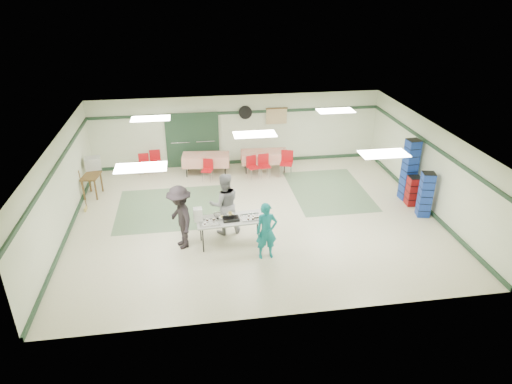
{
  "coord_description": "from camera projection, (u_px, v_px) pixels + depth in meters",
  "views": [
    {
      "loc": [
        -1.8,
        -12.17,
        6.82
      ],
      "look_at": [
        -0.01,
        -0.3,
        1.01
      ],
      "focal_mm": 32.0,
      "sensor_mm": 36.0,
      "label": 1
    }
  ],
  "objects": [
    {
      "name": "trim_right",
      "position": [
        432.0,
        145.0,
        13.88
      ],
      "size": [
        0.06,
        9.0,
        0.1
      ],
      "primitive_type": "cube",
      "rotation": [
        0.0,
        0.0,
        1.57
      ],
      "color": "#203A27",
      "rests_on": "wall_back"
    },
    {
      "name": "dining_table_a",
      "position": [
        265.0,
        156.0,
        17.13
      ],
      "size": [
        1.77,
        0.86,
        0.77
      ],
      "rotation": [
        0.0,
        0.0,
        -0.05
      ],
      "color": "red",
      "rests_on": "floor"
    },
    {
      "name": "trim_left",
      "position": [
        56.0,
        166.0,
        12.42
      ],
      "size": [
        0.06,
        9.0,
        0.1
      ],
      "primitive_type": "cube",
      "rotation": [
        0.0,
        0.0,
        1.57
      ],
      "color": "#203A27",
      "rests_on": "wall_back"
    },
    {
      "name": "sheet_tray_right",
      "position": [
        251.0,
        218.0,
        12.44
      ],
      "size": [
        0.55,
        0.43,
        0.02
      ],
      "primitive_type": "cube",
      "rotation": [
        0.0,
        0.0,
        0.07
      ],
      "color": "silver",
      "rests_on": "serving_table"
    },
    {
      "name": "ceiling",
      "position": [
        255.0,
        134.0,
        12.87
      ],
      "size": [
        11.0,
        11.0,
        0.0
      ],
      "primitive_type": "plane",
      "rotation": [
        3.14,
        0.0,
        0.0
      ],
      "color": "white",
      "rests_on": "wall_back"
    },
    {
      "name": "chair_d",
      "position": [
        208.0,
        168.0,
        16.36
      ],
      "size": [
        0.47,
        0.47,
        0.79
      ],
      "rotation": [
        0.0,
        0.0,
        -0.34
      ],
      "color": "#B3120E",
      "rests_on": "floor"
    },
    {
      "name": "serving_table",
      "position": [
        231.0,
        220.0,
        12.42
      ],
      "size": [
        1.92,
        0.89,
        0.76
      ],
      "rotation": [
        0.0,
        0.0,
        0.07
      ],
      "color": "#B1B1AB",
      "rests_on": "floor"
    },
    {
      "name": "scroll_banner",
      "position": [
        277.0,
        116.0,
        17.39
      ],
      "size": [
        0.8,
        0.02,
        0.6
      ],
      "primitive_type": "cube",
      "color": "tan",
      "rests_on": "wall_back"
    },
    {
      "name": "floor",
      "position": [
        255.0,
        217.0,
        14.04
      ],
      "size": [
        11.0,
        11.0,
        0.0
      ],
      "primitive_type": "plane",
      "color": "beige",
      "rests_on": "ground"
    },
    {
      "name": "crate_stack_red",
      "position": [
        413.0,
        191.0,
        14.61
      ],
      "size": [
        0.4,
        0.4,
        0.98
      ],
      "primitive_type": "cube",
      "rotation": [
        0.0,
        0.0,
        -0.07
      ],
      "color": "maroon",
      "rests_on": "floor"
    },
    {
      "name": "volunteer_grey",
      "position": [
        224.0,
        204.0,
        12.87
      ],
      "size": [
        0.96,
        0.79,
        1.82
      ],
      "primitive_type": "imported",
      "rotation": [
        0.0,
        0.0,
        3.25
      ],
      "color": "gray",
      "rests_on": "floor"
    },
    {
      "name": "crate_stack_blue_b",
      "position": [
        425.0,
        195.0,
        13.84
      ],
      "size": [
        0.44,
        0.44,
        1.43
      ],
      "primitive_type": "cube",
      "rotation": [
        0.0,
        0.0,
        -0.22
      ],
      "color": "navy",
      "rests_on": "floor"
    },
    {
      "name": "chair_loose_a",
      "position": [
        155.0,
        159.0,
        17.03
      ],
      "size": [
        0.42,
        0.42,
        0.84
      ],
      "rotation": [
        0.0,
        0.0,
        0.08
      ],
      "color": "#B3120E",
      "rests_on": "floor"
    },
    {
      "name": "volunteer_dark",
      "position": [
        180.0,
        217.0,
        12.18
      ],
      "size": [
        1.01,
        1.32,
        1.8
      ],
      "primitive_type": "imported",
      "rotation": [
        0.0,
        0.0,
        -1.25
      ],
      "color": "black",
      "rests_on": "floor"
    },
    {
      "name": "green_patch_a",
      "position": [
        173.0,
        208.0,
        14.6
      ],
      "size": [
        3.5,
        3.0,
        0.01
      ],
      "primitive_type": "cube",
      "color": "#607F5D",
      "rests_on": "floor"
    },
    {
      "name": "sheet_tray_left",
      "position": [
        209.0,
        223.0,
        12.18
      ],
      "size": [
        0.57,
        0.45,
        0.02
      ],
      "primitive_type": "cube",
      "rotation": [
        0.0,
        0.0,
        0.07
      ],
      "color": "silver",
      "rests_on": "serving_table"
    },
    {
      "name": "door_frame",
      "position": [
        193.0,
        140.0,
        17.29
      ],
      "size": [
        2.0,
        0.03,
        2.15
      ],
      "primitive_type": "cube",
      "color": "#203A27",
      "rests_on": "floor"
    },
    {
      "name": "trim_back",
      "position": [
        237.0,
        113.0,
        17.13
      ],
      "size": [
        11.0,
        0.06,
        0.1
      ],
      "primitive_type": "cube",
      "color": "#203A27",
      "rests_on": "wall_back"
    },
    {
      "name": "baseboard_left",
      "position": [
        69.0,
        229.0,
        13.28
      ],
      "size": [
        0.06,
        9.0,
        0.12
      ],
      "primitive_type": "cube",
      "rotation": [
        0.0,
        0.0,
        1.57
      ],
      "color": "#203A27",
      "rests_on": "floor"
    },
    {
      "name": "wall_back",
      "position": [
        238.0,
        130.0,
        17.46
      ],
      "size": [
        11.0,
        0.0,
        11.0
      ],
      "primitive_type": "plane",
      "rotation": [
        1.57,
        0.0,
        0.0
      ],
      "color": "silver",
      "rests_on": "floor"
    },
    {
      "name": "foam_box_stack",
      "position": [
        198.0,
        215.0,
        12.23
      ],
      "size": [
        0.25,
        0.23,
        0.37
      ],
      "primitive_type": "cube",
      "rotation": [
        0.0,
        0.0,
        0.07
      ],
      "color": "white",
      "rests_on": "serving_table"
    },
    {
      "name": "chair_b",
      "position": [
        252.0,
        165.0,
        16.57
      ],
      "size": [
        0.48,
        0.48,
        0.82
      ],
      "rotation": [
        0.0,
        0.0,
        0.32
      ],
      "color": "#B3120E",
      "rests_on": "floor"
    },
    {
      "name": "double_door_right",
      "position": [
        205.0,
        140.0,
        17.37
      ],
      "size": [
        0.9,
        0.06,
        2.1
      ],
      "primitive_type": "cube",
      "color": "gray",
      "rests_on": "floor"
    },
    {
      "name": "broom",
      "position": [
        83.0,
        190.0,
        14.18
      ],
      "size": [
        0.07,
        0.22,
        1.36
      ],
      "primitive_type": "cylinder",
      "rotation": [
        0.14,
        0.0,
        0.17
      ],
      "color": "brown",
      "rests_on": "floor"
    },
    {
      "name": "wall_left",
      "position": [
        60.0,
        189.0,
        12.72
      ],
      "size": [
        0.0,
        9.0,
        9.0
      ],
      "primitive_type": "plane",
      "rotation": [
        1.57,
        0.0,
        1.57
      ],
      "color": "silver",
      "rests_on": "floor"
    },
    {
      "name": "office_printer",
      "position": [
        93.0,
        163.0,
        15.51
      ],
      "size": [
        0.58,
        0.53,
        0.4
      ],
      "primitive_type": "cube",
      "rotation": [
        0.0,
        0.0,
        0.18
      ],
      "color": "#B5B6B1",
      "rests_on": "printer_table"
    },
    {
      "name": "wall_fan",
      "position": [
        245.0,
        112.0,
        17.14
      ],
      "size": [
        0.5,
        0.1,
        0.5
      ],
      "primitive_type": "cylinder",
      "rotation": [
        1.57,
        0.0,
        0.0
      ],
      "color": "black",
      "rests_on": "wall_back"
    },
    {
      "name": "chair_loose_b",
      "position": [
        144.0,
        162.0,
        16.81
      ],
      "size": [
        0.38,
        0.38,
        0.8
      ],
      "rotation": [
        0.0,
        0.0,
        0.02
      ],
      "color": "#B3120E",
      "rests_on": "floor"
    },
    {
      "name": "double_door_left",
      "position": [
        180.0,
        141.0,
        17.24
      ],
      "size": [
        0.9,
        0.06,
        2.1
      ],
      "primitive_type": "cube",
      "color": "gray",
      "rests_on": "floor"
    },
    {
      "name": "wall_front",
      "position": [
        287.0,
        264.0,
        9.45
      ],
      "size": [
        11.0,
        0.0,
        11.0
      ],
      "primitive_type": "plane",
      "rotation": [
        -1.57,
        0.0,
        0.0
      ],
      "color": "silver",
      "rests_on": "floor"
    },
    {
      "name": "wall_right",
      "position": [
        429.0,
        167.0,
        14.19
      ],
      "size": [
        0.0,
        9.0,
        9.0
      ],
      "primitive_type": "plane",
      "rotation": [
        1.57,
        0.0,
        -1.57
      ],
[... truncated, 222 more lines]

